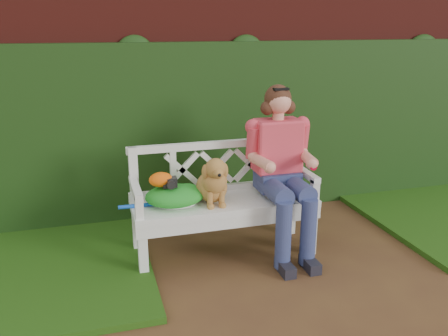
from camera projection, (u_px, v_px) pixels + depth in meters
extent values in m
plane|color=#4B2D1B|center=(314.00, 290.00, 3.45)|extent=(60.00, 60.00, 0.00)
cube|color=#5B1A14|center=(236.00, 101.00, 4.87)|extent=(10.00, 0.30, 2.20)
cube|color=#18330E|center=(243.00, 129.00, 4.74)|extent=(10.00, 0.18, 1.70)
cube|color=black|center=(170.00, 182.00, 3.69)|extent=(0.12, 0.09, 0.07)
ellipsoid|color=#EC5A0A|center=(161.00, 180.00, 3.68)|extent=(0.20, 0.16, 0.12)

